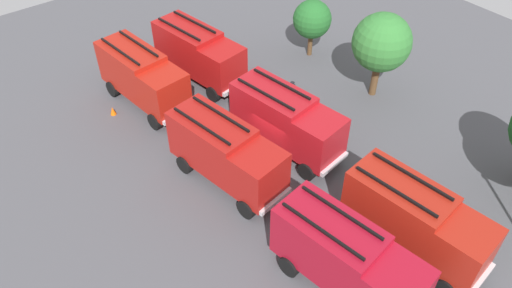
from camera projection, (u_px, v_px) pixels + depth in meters
ground_plane at (256, 161)px, 29.46m from camera, size 55.80×55.80×0.00m
fire_truck_0 at (142, 76)px, 32.32m from camera, size 7.41×3.33×3.88m
fire_truck_1 at (226, 152)px, 26.93m from camera, size 7.48×3.60×3.88m
fire_truck_2 at (347, 258)px, 21.84m from camera, size 7.47×3.57×3.88m
fire_truck_3 at (199, 52)px, 34.45m from camera, size 7.47×3.55×3.88m
fire_truck_4 at (286, 119)px, 28.99m from camera, size 7.47×3.57×3.88m
fire_truck_5 at (416, 219)px, 23.48m from camera, size 7.43×3.40×3.88m
firefighter_0 at (227, 50)px, 37.03m from camera, size 0.45×0.31×1.60m
firefighter_1 at (270, 92)px, 33.09m from camera, size 0.46×0.47×1.66m
firefighter_2 at (292, 92)px, 32.91m from camera, size 0.38×0.48×1.79m
tree_0 at (312, 19)px, 36.28m from camera, size 2.83×2.83×4.39m
tree_1 at (382, 43)px, 31.81m from camera, size 3.85×3.85×5.96m
traffic_cone_0 at (113, 111)px, 32.60m from camera, size 0.39×0.39×0.56m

